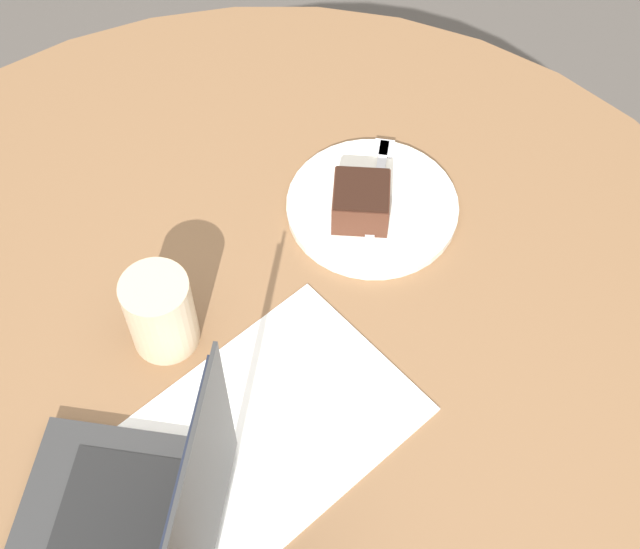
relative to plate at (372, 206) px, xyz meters
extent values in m
cylinder|color=brown|center=(-0.29, 0.06, -0.37)|extent=(0.11, 0.11, 0.67)
cylinder|color=brown|center=(-0.29, 0.06, -0.02)|extent=(1.31, 1.31, 0.03)
cube|color=white|center=(-0.32, 0.03, 0.00)|extent=(0.37, 0.35, 0.00)
cylinder|color=silver|center=(0.00, 0.00, 0.00)|extent=(0.22, 0.22, 0.01)
cube|color=#472619|center=(-0.02, 0.01, 0.03)|extent=(0.09, 0.08, 0.05)
cube|color=black|center=(-0.02, 0.01, 0.06)|extent=(0.08, 0.08, 0.00)
cube|color=silver|center=(0.02, 0.00, 0.01)|extent=(0.17, 0.03, 0.00)
cube|color=silver|center=(0.09, 0.01, 0.01)|extent=(0.03, 0.03, 0.00)
cylinder|color=#C6AD89|center=(-0.25, 0.18, 0.05)|extent=(0.08, 0.08, 0.11)
camera|label=1|loc=(-0.70, -0.14, 0.91)|focal=50.00mm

